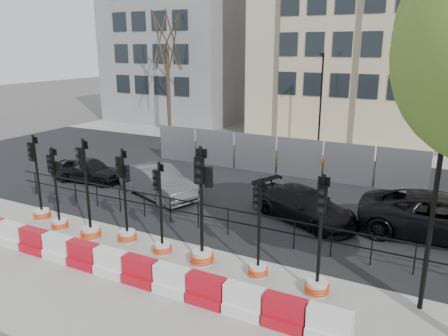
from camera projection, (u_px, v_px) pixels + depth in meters
The scene contains 24 objects.
ground at pixel (180, 242), 14.77m from camera, with size 120.00×120.00×0.00m, color #51514C.
sidewalk_near at pixel (122, 282), 12.21m from camera, with size 40.00×6.00×0.02m, color gray.
road at pixel (261, 185), 20.74m from camera, with size 40.00×14.00×0.03m, color black.
sidewalk_far at pixel (314, 147), 28.43m from camera, with size 40.00×4.00×0.02m, color gray.
building_grey at pixel (181, 38), 37.87m from camera, with size 11.00×9.06×14.00m.
building_cream at pixel (374, 7), 30.22m from camera, with size 15.00×10.06×18.00m.
kerb_railing at pixel (198, 211), 15.61m from camera, with size 18.00×0.04×1.00m.
heras_fencing at pixel (272, 157), 23.09m from camera, with size 14.33×1.72×2.00m.
lamp_post_far at pixel (321, 100), 26.47m from camera, with size 0.12×0.56×6.00m.
lamp_post_near at pixel (436, 188), 10.12m from camera, with size 0.12×0.56×6.00m.
tree_bare_far at pixel (167, 42), 31.09m from camera, with size 2.00×2.00×9.00m.
barrier_row at pixel (126, 268), 12.28m from camera, with size 12.55×0.50×0.80m.
traffic_signal_a at pixel (40, 203), 16.47m from camera, with size 0.65×0.65×3.29m.
traffic_signal_b at pixel (58, 211), 15.55m from camera, with size 0.60×0.60×3.05m.
traffic_signal_c at pixel (89, 219), 14.78m from camera, with size 0.69×0.69×3.52m.
traffic_signal_d at pixel (126, 221), 14.54m from camera, with size 0.64×0.64×3.25m.
traffic_signal_e at pixel (162, 236), 13.73m from camera, with size 0.60×0.60×3.04m.
traffic_signal_f at pixel (202, 238), 12.99m from camera, with size 0.72×0.72×3.67m.
traffic_signal_g at pixel (258, 257), 12.37m from camera, with size 0.58×0.58×2.96m.
traffic_signal_h at pixel (318, 272), 11.43m from camera, with size 0.66×0.66×3.35m.
car_a at pixel (88, 170), 21.10m from camera, with size 3.73×1.83×1.23m, color black.
car_b at pixel (158, 182), 18.92m from camera, with size 4.49×2.88×1.40m, color #48484C.
car_c at pixel (304, 205), 16.33m from camera, with size 4.65×3.31×1.25m, color black.
car_d at pixel (444, 218), 14.80m from camera, with size 5.66×2.80×1.54m, color black.
Camera 1 is at (7.56, -11.33, 6.40)m, focal length 35.00 mm.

